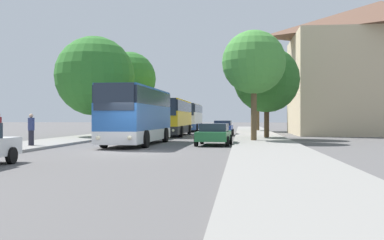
{
  "coord_description": "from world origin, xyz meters",
  "views": [
    {
      "loc": [
        5.47,
        -21.57,
        1.69
      ],
      "look_at": [
        1.43,
        15.7,
        1.52
      ],
      "focal_mm": 42.0,
      "sensor_mm": 36.0,
      "label": 1
    }
  ],
  "objects": [
    {
      "name": "bus_front",
      "position": [
        -1.02,
        6.28,
        1.89
      ],
      "size": [
        2.84,
        10.33,
        3.55
      ],
      "rotation": [
        0.0,
        0.0,
        -0.02
      ],
      "color": "silver",
      "rests_on": "ground_plane"
    },
    {
      "name": "parked_car_right_near",
      "position": [
        3.84,
        6.19,
        0.71
      ],
      "size": [
        2.21,
        4.19,
        1.35
      ],
      "rotation": [
        0.0,
        0.0,
        3.09
      ],
      "color": "#236B38",
      "rests_on": "ground_plane"
    },
    {
      "name": "bus_middle",
      "position": [
        -0.95,
        20.69,
        1.8
      ],
      "size": [
        2.78,
        11.67,
        3.36
      ],
      "rotation": [
        0.0,
        0.0,
        0.01
      ],
      "color": "#2D2D2D",
      "rests_on": "ground_plane"
    },
    {
      "name": "tree_right_far",
      "position": [
        7.62,
        35.24,
        6.35
      ],
      "size": [
        6.1,
        6.1,
        9.27
      ],
      "color": "brown",
      "rests_on": "sidewalk_right"
    },
    {
      "name": "tree_right_mid",
      "position": [
        6.38,
        9.78,
        5.54
      ],
      "size": [
        4.41,
        4.41,
        7.62
      ],
      "color": "brown",
      "rests_on": "sidewalk_right"
    },
    {
      "name": "parked_car_right_far",
      "position": [
        3.77,
        21.97,
        0.76
      ],
      "size": [
        2.06,
        4.7,
        1.44
      ],
      "rotation": [
        0.0,
        0.0,
        3.12
      ],
      "color": "#233D9E",
      "rests_on": "ground_plane"
    },
    {
      "name": "building_right_background",
      "position": [
        19.54,
        25.43,
        6.75
      ],
      "size": [
        17.42,
        11.59,
        13.51
      ],
      "color": "#C6B28E",
      "rests_on": "ground_plane"
    },
    {
      "name": "tree_left_far",
      "position": [
        -6.79,
        15.2,
        5.23
      ],
      "size": [
        6.69,
        6.69,
        8.43
      ],
      "color": "#47331E",
      "rests_on": "sidewalk_left"
    },
    {
      "name": "sidewalk_right",
      "position": [
        7.0,
        0.0,
        0.07
      ],
      "size": [
        4.0,
        120.0,
        0.15
      ],
      "primitive_type": "cube",
      "color": "gray",
      "rests_on": "ground_plane"
    },
    {
      "name": "pedestrian_walking_back",
      "position": [
        -6.21,
        2.44,
        1.05
      ],
      "size": [
        0.36,
        0.36,
        1.78
      ],
      "rotation": [
        0.0,
        0.0,
        1.19
      ],
      "color": "#23232D",
      "rests_on": "sidewalk_left"
    },
    {
      "name": "ground_plane",
      "position": [
        0.0,
        0.0,
        0.0
      ],
      "size": [
        300.0,
        300.0,
        0.0
      ],
      "primitive_type": "plane",
      "color": "#565454",
      "rests_on": "ground"
    },
    {
      "name": "tree_left_near",
      "position": [
        -6.57,
        26.12,
        5.96
      ],
      "size": [
        5.81,
        5.81,
        8.73
      ],
      "color": "brown",
      "rests_on": "sidewalk_left"
    },
    {
      "name": "tree_right_near",
      "position": [
        7.53,
        14.46,
        4.74
      ],
      "size": [
        5.23,
        5.23,
        7.22
      ],
      "color": "#47331E",
      "rests_on": "sidewalk_right"
    },
    {
      "name": "bus_rear",
      "position": [
        -1.15,
        35.97,
        1.85
      ],
      "size": [
        2.94,
        11.68,
        3.46
      ],
      "rotation": [
        0.0,
        0.0,
        0.01
      ],
      "color": "#2D519E",
      "rests_on": "ground_plane"
    }
  ]
}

